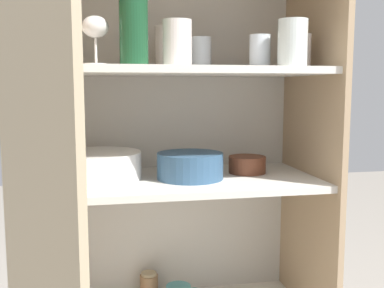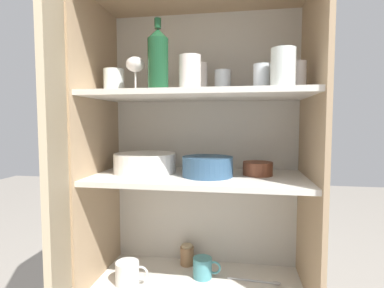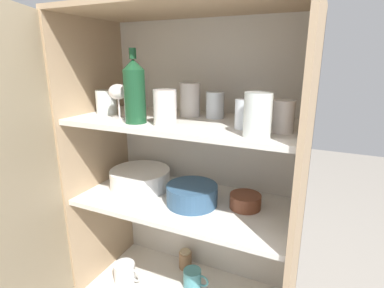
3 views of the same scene
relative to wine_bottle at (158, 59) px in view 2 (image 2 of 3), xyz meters
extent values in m
cube|color=silver|center=(0.13, 0.33, -0.49)|extent=(0.87, 0.02, 1.49)
cube|color=tan|center=(-0.30, 0.12, -0.49)|extent=(0.02, 0.43, 1.49)
cube|color=tan|center=(0.55, 0.12, -0.49)|extent=(0.02, 0.43, 1.49)
cube|color=silver|center=(0.13, 0.12, -0.89)|extent=(0.83, 0.40, 0.02)
cube|color=silver|center=(0.13, 0.12, -0.44)|extent=(0.83, 0.40, 0.02)
cube|color=silver|center=(0.13, 0.12, -0.12)|extent=(0.83, 0.40, 0.02)
cube|color=tan|center=(-0.21, -0.29, -0.49)|extent=(0.21, 0.40, 1.49)
cylinder|color=silver|center=(0.11, 0.01, -0.05)|extent=(0.08, 0.08, 0.12)
cylinder|color=silver|center=(0.48, 0.07, -0.06)|extent=(0.07, 0.07, 0.10)
cylinder|color=white|center=(-0.21, 0.10, -0.06)|extent=(0.08, 0.08, 0.10)
cylinder|color=white|center=(0.22, 0.20, -0.06)|extent=(0.07, 0.07, 0.10)
cylinder|color=white|center=(0.43, -0.02, -0.05)|extent=(0.08, 0.08, 0.13)
cylinder|color=white|center=(0.37, 0.07, -0.06)|extent=(0.06, 0.06, 0.09)
cylinder|color=silver|center=(0.12, 0.20, -0.05)|extent=(0.08, 0.08, 0.13)
cylinder|color=silver|center=(-0.10, 0.03, -0.11)|extent=(0.06, 0.06, 0.01)
cylinder|color=silver|center=(-0.10, 0.03, -0.07)|extent=(0.01, 0.01, 0.07)
ellipsoid|color=silver|center=(-0.10, 0.03, -0.01)|extent=(0.07, 0.07, 0.06)
cylinder|color=#194728|center=(0.00, 0.00, -0.02)|extent=(0.07, 0.07, 0.18)
cone|color=#194728|center=(0.00, 0.00, 0.09)|extent=(0.07, 0.07, 0.03)
cylinder|color=#194728|center=(0.00, 0.00, 0.12)|extent=(0.02, 0.02, 0.03)
cylinder|color=white|center=(-0.10, 0.15, -0.43)|extent=(0.26, 0.26, 0.01)
cylinder|color=white|center=(-0.10, 0.15, -0.42)|extent=(0.26, 0.26, 0.01)
cylinder|color=white|center=(-0.10, 0.15, -0.41)|extent=(0.26, 0.26, 0.01)
cylinder|color=white|center=(-0.10, 0.15, -0.40)|extent=(0.26, 0.26, 0.01)
cylinder|color=white|center=(-0.10, 0.15, -0.39)|extent=(0.26, 0.26, 0.01)
cylinder|color=white|center=(-0.10, 0.15, -0.39)|extent=(0.26, 0.26, 0.01)
cylinder|color=white|center=(-0.10, 0.15, -0.38)|extent=(0.26, 0.26, 0.01)
cylinder|color=white|center=(-0.10, 0.15, -0.37)|extent=(0.26, 0.26, 0.01)
cylinder|color=white|center=(-0.10, 0.15, -0.36)|extent=(0.26, 0.26, 0.01)
cylinder|color=#33567A|center=(0.17, 0.10, -0.40)|extent=(0.20, 0.20, 0.08)
torus|color=#33567A|center=(0.17, 0.10, -0.36)|extent=(0.19, 0.19, 0.01)
cylinder|color=brown|center=(0.36, 0.16, -0.41)|extent=(0.12, 0.12, 0.05)
torus|color=brown|center=(0.36, 0.16, -0.39)|extent=(0.12, 0.12, 0.01)
cylinder|color=white|center=(-0.15, 0.06, -0.83)|extent=(0.09, 0.09, 0.09)
torus|color=white|center=(-0.10, 0.06, -0.83)|extent=(0.06, 0.01, 0.06)
cylinder|color=teal|center=(0.14, 0.17, -0.84)|extent=(0.08, 0.08, 0.08)
torus|color=teal|center=(0.19, 0.17, -0.83)|extent=(0.06, 0.01, 0.06)
cylinder|color=#99704C|center=(0.06, 0.27, -0.84)|extent=(0.06, 0.06, 0.08)
cylinder|color=tan|center=(0.06, 0.27, -0.79)|extent=(0.05, 0.05, 0.01)
cylinder|color=silver|center=(0.34, 0.16, -0.87)|extent=(0.20, 0.02, 0.01)
ellipsoid|color=silver|center=(0.44, 0.16, -0.87)|extent=(0.04, 0.02, 0.01)
camera|label=1|loc=(-0.08, -1.18, -0.17)|focal=42.00mm
camera|label=2|loc=(0.29, -1.05, -0.22)|focal=28.00mm
camera|label=3|loc=(0.61, -0.85, 0.11)|focal=28.00mm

